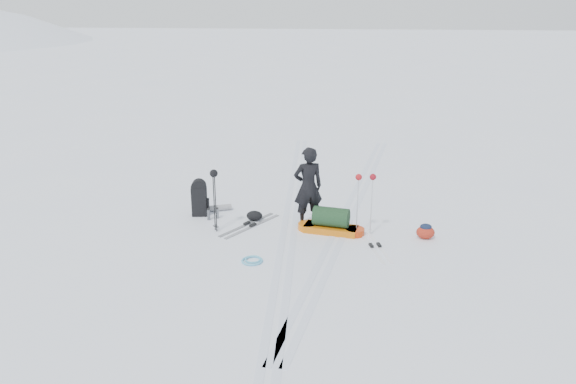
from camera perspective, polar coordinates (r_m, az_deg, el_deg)
name	(u,v)px	position (r m, az deg, el deg)	size (l,w,h in m)	color
ground	(288,234)	(12.77, 0.04, -4.28)	(200.00, 200.00, 0.00)	white
ski_tracks	(318,221)	(13.52, 3.08, -2.95)	(3.38, 17.97, 0.01)	silver
skier	(308,187)	(12.95, 2.05, 0.52)	(0.69, 0.45, 1.89)	black
pulk_sled	(331,223)	(12.83, 4.39, -3.14)	(1.60, 0.70, 0.59)	#CD660C
expedition_rucksack	(202,198)	(13.91, -8.73, -0.65)	(0.91, 0.71, 0.92)	black
ski_poles_black	(214,181)	(12.64, -7.53, 1.12)	(0.18, 0.18, 1.47)	black
ski_poles_silver	(365,184)	(12.44, 7.88, 0.80)	(0.45, 0.20, 1.44)	silver
touring_skis_grey	(250,225)	(13.25, -3.90, -3.38)	(1.18, 1.73, 0.07)	#9C9EA5
touring_skis_white	(375,246)	(12.26, 8.83, -5.46)	(0.74, 1.74, 0.06)	silver
rope_coil	(252,260)	(11.49, -3.64, -6.93)	(0.51, 0.51, 0.05)	#57AFD4
small_daypack	(425,231)	(12.84, 13.79, -3.91)	(0.43, 0.34, 0.35)	maroon
thermos_pair	(213,214)	(13.69, -7.65, -2.21)	(0.26, 0.22, 0.29)	#5C5D64
stuff_sack	(254,216)	(13.52, -3.43, -2.42)	(0.39, 0.29, 0.24)	black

